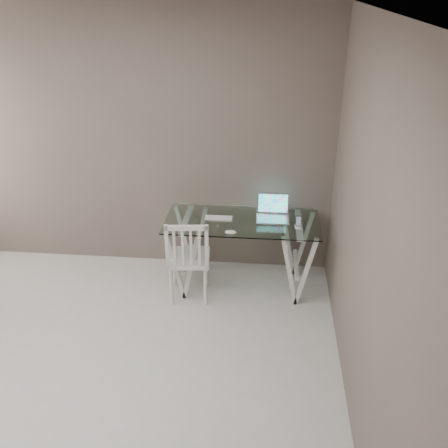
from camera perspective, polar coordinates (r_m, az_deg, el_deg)
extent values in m
plane|color=beige|center=(4.08, -16.56, -19.95)|extent=(4.50, 4.50, 0.00)
cube|color=white|center=(2.89, -23.87, 20.78)|extent=(4.00, 4.50, 0.02)
cube|color=#65574F|center=(5.22, -9.82, 9.01)|extent=(4.00, 0.02, 2.70)
cube|color=#65574F|center=(3.05, 17.21, -5.05)|extent=(0.02, 4.50, 2.70)
cube|color=silver|center=(4.87, 2.09, 0.34)|extent=(1.50, 0.70, 0.01)
cube|color=silver|center=(5.10, -4.16, -3.21)|extent=(0.24, 0.62, 0.72)
cube|color=silver|center=(5.05, 8.28, -3.78)|extent=(0.24, 0.62, 0.72)
cube|color=silver|center=(4.86, -4.05, -3.87)|extent=(0.44, 0.44, 0.04)
cylinder|color=silver|center=(4.86, -6.01, -7.13)|extent=(0.03, 0.03, 0.41)
cylinder|color=silver|center=(4.83, -2.14, -7.16)|extent=(0.03, 0.03, 0.41)
cylinder|color=silver|center=(5.13, -5.68, -5.12)|extent=(0.03, 0.03, 0.41)
cylinder|color=silver|center=(5.11, -2.03, -5.13)|extent=(0.03, 0.03, 0.41)
cube|color=silver|center=(4.59, -4.27, -2.63)|extent=(0.40, 0.07, 0.45)
cube|color=#BBBBC0|center=(4.90, 5.56, 0.57)|extent=(0.32, 0.22, 0.01)
cube|color=#19D899|center=(4.97, 5.63, 2.38)|extent=(0.32, 0.05, 0.21)
cube|color=silver|center=(4.90, -0.65, 0.68)|extent=(0.29, 0.12, 0.01)
ellipsoid|color=white|center=(4.60, 0.75, -0.95)|extent=(0.11, 0.06, 0.03)
cube|color=white|center=(4.77, 8.46, -0.33)|extent=(0.06, 0.06, 0.01)
cube|color=black|center=(4.75, 8.50, 0.34)|extent=(0.05, 0.03, 0.10)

